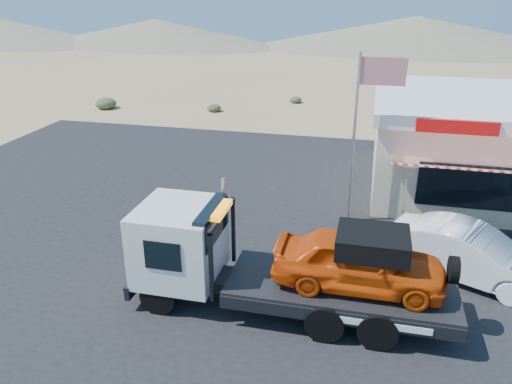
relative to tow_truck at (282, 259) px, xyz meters
The scene contains 7 objects.
ground 3.86m from the tow_truck, 158.80° to the left, with size 120.00×120.00×0.00m, color #8C7950.
asphalt_lot 4.72m from the tow_truck, 107.06° to the left, with size 32.00×24.00×0.02m, color black.
tow_truck is the anchor object (origin of this frame).
white_sedan 5.75m from the tow_truck, 28.44° to the left, with size 1.66×4.77×1.57m, color silver.
jerky_store 12.53m from the tow_truck, 55.00° to the left, with size 10.40×9.97×3.90m.
flagpole 6.42m from the tow_truck, 74.38° to the left, with size 1.55×0.10×6.00m.
distant_hills 57.93m from the tow_truck, 103.06° to the left, with size 126.00×48.00×4.20m.
Camera 1 is at (5.22, -12.30, 8.05)m, focal length 35.00 mm.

